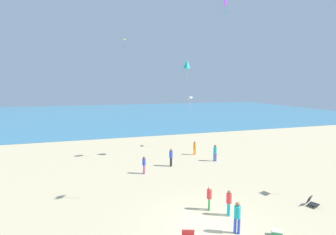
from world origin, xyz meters
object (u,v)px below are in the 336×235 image
(beach_chair_far_left, at_px, (312,202))
(cooler_box, at_px, (277,233))
(person_5, at_px, (195,147))
(kite_teal, at_px, (187,64))
(person_7, at_px, (237,215))
(kite_yellow, at_px, (125,40))
(kite_purple, at_px, (226,2))
(person_3, at_px, (229,201))
(kite_white, at_px, (189,98))
(person_1, at_px, (144,164))
(person_4, at_px, (209,196))
(person_0, at_px, (171,156))
(person_2, at_px, (215,152))

(beach_chair_far_left, height_order, cooler_box, beach_chair_far_left)
(person_5, height_order, kite_teal, kite_teal)
(beach_chair_far_left, distance_m, person_7, 6.01)
(kite_yellow, bearing_deg, cooler_box, -82.85)
(kite_purple, bearing_deg, person_3, -116.86)
(person_7, relative_size, kite_yellow, 1.01)
(person_7, xyz_separation_m, kite_yellow, (-1.69, 26.30, 12.54))
(kite_white, distance_m, kite_teal, 5.37)
(beach_chair_far_left, xyz_separation_m, person_1, (-8.47, 8.47, 0.58))
(person_4, xyz_separation_m, person_5, (3.86, 11.14, -0.00))
(person_0, relative_size, person_4, 1.12)
(person_2, bearing_deg, person_7, -158.63)
(person_1, xyz_separation_m, person_7, (2.61, -9.61, 0.10))
(person_0, distance_m, person_7, 10.80)
(person_0, bearing_deg, person_4, 126.27)
(beach_chair_far_left, distance_m, kite_white, 16.65)
(person_2, relative_size, kite_teal, 0.93)
(cooler_box, bearing_deg, person_2, 76.34)
(cooler_box, bearing_deg, kite_white, 81.96)
(kite_purple, bearing_deg, person_2, 159.48)
(beach_chair_far_left, relative_size, person_3, 0.53)
(beach_chair_far_left, distance_m, person_1, 11.99)
(beach_chair_far_left, distance_m, cooler_box, 4.58)
(kite_white, bearing_deg, beach_chair_far_left, -83.87)
(person_1, relative_size, person_5, 1.01)
(beach_chair_far_left, height_order, person_5, person_5)
(kite_purple, bearing_deg, kite_teal, 141.35)
(person_7, xyz_separation_m, kite_teal, (2.41, 13.01, 8.29))
(person_3, bearing_deg, person_1, 123.60)
(person_4, xyz_separation_m, person_7, (0.25, -2.51, 0.11))
(person_3, bearing_deg, person_7, -94.95)
(person_1, bearing_deg, kite_purple, 0.39)
(cooler_box, height_order, person_7, person_7)
(kite_yellow, bearing_deg, person_0, -83.45)
(person_5, distance_m, kite_yellow, 18.65)
(kite_white, xyz_separation_m, kite_teal, (-1.78, -3.74, 3.42))
(beach_chair_far_left, relative_size, cooler_box, 1.30)
(cooler_box, xyz_separation_m, person_5, (1.89, 14.44, 0.67))
(person_0, bearing_deg, beach_chair_far_left, 159.50)
(person_5, bearing_deg, person_4, 154.61)
(person_4, height_order, person_7, person_7)
(person_0, xyz_separation_m, kite_white, (4.10, 5.94, 4.87))
(person_4, distance_m, person_7, 2.53)
(person_2, relative_size, person_3, 1.08)
(person_1, bearing_deg, person_4, -80.06)
(person_4, bearing_deg, kite_yellow, -60.52)
(kite_yellow, bearing_deg, kite_purple, -66.15)
(beach_chair_far_left, relative_size, kite_white, 0.55)
(person_1, xyz_separation_m, person_4, (2.36, -7.10, -0.01))
(person_7, height_order, kite_teal, kite_teal)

